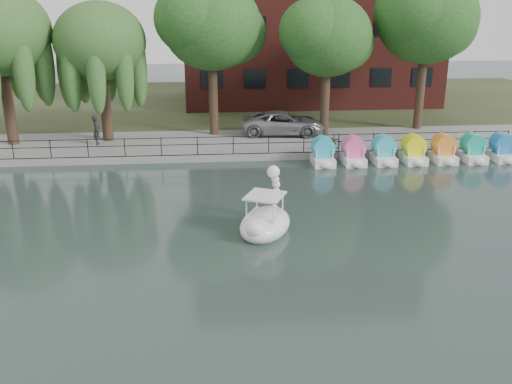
{
  "coord_description": "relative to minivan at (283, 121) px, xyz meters",
  "views": [
    {
      "loc": [
        -1.34,
        -17.73,
        8.96
      ],
      "look_at": [
        0.5,
        4.0,
        1.3
      ],
      "focal_mm": 40.0,
      "sensor_mm": 36.0,
      "label": 1
    }
  ],
  "objects": [
    {
      "name": "ground_plane",
      "position": [
        -3.38,
        -17.48,
        -1.24
      ],
      "size": [
        120.0,
        120.0,
        0.0
      ],
      "primitive_type": "plane",
      "color": "#374A47"
    },
    {
      "name": "promenade",
      "position": [
        -3.38,
        -1.48,
        -1.04
      ],
      "size": [
        40.0,
        6.0,
        0.4
      ],
      "primitive_type": "cube",
      "color": "gray",
      "rests_on": "ground_plane"
    },
    {
      "name": "kerb",
      "position": [
        -3.38,
        -4.43,
        -1.04
      ],
      "size": [
        40.0,
        0.25,
        0.4
      ],
      "primitive_type": "cube",
      "color": "gray",
      "rests_on": "ground_plane"
    },
    {
      "name": "land_strip",
      "position": [
        -3.38,
        12.52,
        -1.06
      ],
      "size": [
        60.0,
        22.0,
        0.36
      ],
      "primitive_type": "cube",
      "color": "#47512D",
      "rests_on": "ground_plane"
    },
    {
      "name": "railing",
      "position": [
        -3.38,
        -4.23,
        -0.09
      ],
      "size": [
        32.0,
        0.05,
        1.0
      ],
      "color": "black",
      "rests_on": "promenade"
    },
    {
      "name": "willow_mid",
      "position": [
        -10.88,
        -0.48,
        5.01
      ],
      "size": [
        5.32,
        5.32,
        8.15
      ],
      "color": "#473323",
      "rests_on": "promenade"
    },
    {
      "name": "broadleaf_center",
      "position": [
        -4.38,
        0.52,
        5.82
      ],
      "size": [
        6.0,
        6.0,
        9.25
      ],
      "color": "#473323",
      "rests_on": "promenade"
    },
    {
      "name": "broadleaf_right",
      "position": [
        2.62,
        0.02,
        5.15
      ],
      "size": [
        5.4,
        5.4,
        8.32
      ],
      "color": "#473323",
      "rests_on": "promenade"
    },
    {
      "name": "broadleaf_far",
      "position": [
        9.12,
        1.02,
        6.16
      ],
      "size": [
        6.3,
        6.3,
        9.71
      ],
      "color": "#473323",
      "rests_on": "promenade"
    },
    {
      "name": "minivan",
      "position": [
        0.0,
        0.0,
        0.0
      ],
      "size": [
        3.42,
        6.28,
        1.67
      ],
      "primitive_type": "imported",
      "rotation": [
        0.0,
        0.0,
        1.46
      ],
      "color": "gray",
      "rests_on": "promenade"
    },
    {
      "name": "bicycle",
      "position": [
        2.01,
        -3.83,
        -0.34
      ],
      "size": [
        0.9,
        1.8,
        1.0
      ],
      "primitive_type": "imported",
      "rotation": [
        0.0,
        0.0,
        1.75
      ],
      "color": "gray",
      "rests_on": "promenade"
    },
    {
      "name": "pedestrian",
      "position": [
        -11.35,
        -1.58,
        0.15
      ],
      "size": [
        0.62,
        0.8,
        1.98
      ],
      "primitive_type": "imported",
      "rotation": [
        0.0,
        0.0,
        1.77
      ],
      "color": "black",
      "rests_on": "promenade"
    },
    {
      "name": "swan_boat",
      "position": [
        -2.59,
        -14.53,
        -0.7
      ],
      "size": [
        2.89,
        3.41,
        2.47
      ],
      "rotation": [
        0.0,
        0.0,
        -0.43
      ],
      "color": "white",
      "rests_on": "ground_plane"
    },
    {
      "name": "pedal_boat_row",
      "position": [
        6.57,
        -5.51,
        -0.63
      ],
      "size": [
        11.35,
        1.7,
        1.4
      ],
      "color": "white",
      "rests_on": "ground_plane"
    }
  ]
}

